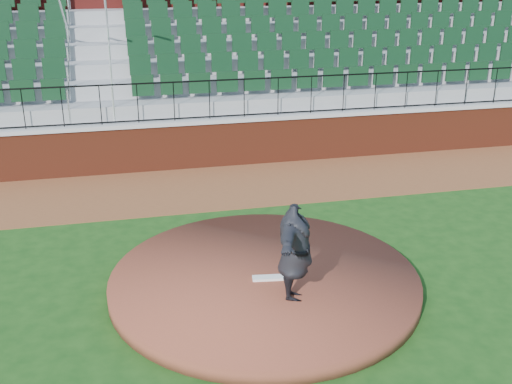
# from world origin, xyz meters

# --- Properties ---
(ground) EXTENTS (90.00, 90.00, 0.00)m
(ground) POSITION_xyz_m (0.00, 0.00, 0.00)
(ground) COLOR #184213
(ground) RESTS_ON ground
(warning_track) EXTENTS (34.00, 3.20, 0.01)m
(warning_track) POSITION_xyz_m (0.00, 5.40, 0.01)
(warning_track) COLOR brown
(warning_track) RESTS_ON ground
(field_wall) EXTENTS (34.00, 0.35, 1.20)m
(field_wall) POSITION_xyz_m (0.00, 7.00, 0.60)
(field_wall) COLOR maroon
(field_wall) RESTS_ON ground
(wall_cap) EXTENTS (34.00, 0.45, 0.10)m
(wall_cap) POSITION_xyz_m (0.00, 7.00, 1.25)
(wall_cap) COLOR #B7B7B7
(wall_cap) RESTS_ON field_wall
(wall_railing) EXTENTS (34.00, 0.05, 1.00)m
(wall_railing) POSITION_xyz_m (0.00, 7.00, 1.80)
(wall_railing) COLOR black
(wall_railing) RESTS_ON wall_cap
(seating_stands) EXTENTS (34.00, 5.10, 4.60)m
(seating_stands) POSITION_xyz_m (0.00, 9.72, 2.30)
(seating_stands) COLOR gray
(seating_stands) RESTS_ON ground
(concourse_wall) EXTENTS (34.00, 0.50, 5.50)m
(concourse_wall) POSITION_xyz_m (0.00, 12.52, 2.75)
(concourse_wall) COLOR maroon
(concourse_wall) RESTS_ON ground
(pitchers_mound) EXTENTS (5.28, 5.28, 0.25)m
(pitchers_mound) POSITION_xyz_m (-0.13, 0.28, 0.12)
(pitchers_mound) COLOR brown
(pitchers_mound) RESTS_ON ground
(pitching_rubber) EXTENTS (0.68, 0.25, 0.04)m
(pitching_rubber) POSITION_xyz_m (-0.03, 0.12, 0.27)
(pitching_rubber) COLOR white
(pitching_rubber) RESTS_ON pitchers_mound
(pitcher) EXTENTS (1.15, 2.02, 1.59)m
(pitcher) POSITION_xyz_m (0.16, -0.56, 1.04)
(pitcher) COLOR black
(pitcher) RESTS_ON pitchers_mound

